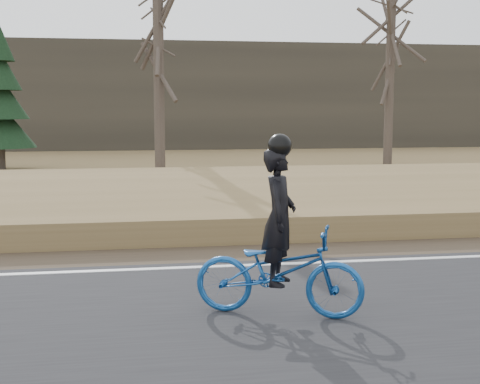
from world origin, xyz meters
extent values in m
plane|color=olive|center=(0.00, 0.00, 0.00)|extent=(120.00, 120.00, 0.00)
cube|color=black|center=(0.00, -2.50, 0.03)|extent=(120.00, 6.00, 0.06)
cube|color=silver|center=(0.00, 0.20, 0.07)|extent=(120.00, 0.12, 0.01)
cube|color=#473A2B|center=(0.00, 1.20, 0.02)|extent=(120.00, 1.60, 0.04)
cube|color=olive|center=(0.00, 4.20, 0.22)|extent=(120.00, 5.00, 0.44)
cube|color=slate|center=(0.00, 8.00, 0.23)|extent=(120.00, 3.00, 0.45)
cube|color=black|center=(0.00, 8.00, 0.52)|extent=(120.00, 2.40, 0.14)
cube|color=brown|center=(0.00, 7.28, 0.67)|extent=(120.00, 0.07, 0.15)
cube|color=brown|center=(0.00, 8.72, 0.67)|extent=(120.00, 0.07, 0.15)
cube|color=#383328|center=(0.00, 30.00, 3.00)|extent=(120.00, 4.00, 6.00)
imported|color=navy|center=(0.07, -2.14, 0.55)|extent=(1.98, 1.30, 0.98)
imported|color=black|center=(0.07, -2.14, 1.16)|extent=(0.54, 0.64, 1.50)
sphere|color=black|center=(0.07, -2.14, 1.93)|extent=(0.26, 0.26, 0.26)
cylinder|color=#483E35|center=(-0.54, 13.24, 3.71)|extent=(0.36, 0.36, 7.42)
cylinder|color=#483E35|center=(8.91, 16.91, 3.61)|extent=(0.36, 0.36, 7.23)
cylinder|color=#483E35|center=(-6.27, 16.83, 0.58)|extent=(0.28, 0.28, 1.15)
cone|color=black|center=(-6.27, 16.83, 1.70)|extent=(2.60, 2.60, 1.68)
camera|label=1|loc=(-1.51, -9.13, 2.33)|focal=50.00mm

